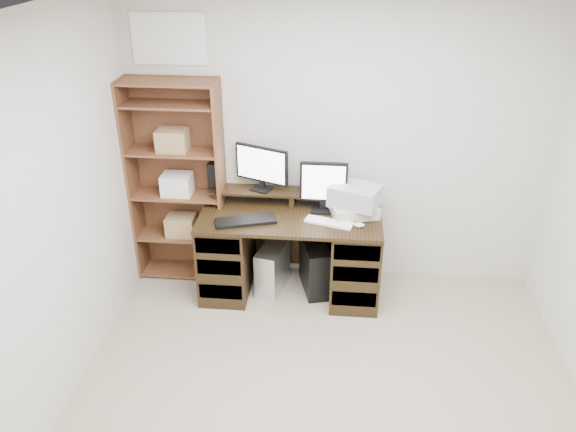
# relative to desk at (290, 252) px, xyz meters

# --- Properties ---
(room) EXTENTS (3.54, 4.04, 2.54)m
(room) POSITION_rel_desk_xyz_m (0.36, -1.64, 0.86)
(room) COLOR tan
(room) RESTS_ON ground
(desk) EXTENTS (1.50, 0.70, 0.75)m
(desk) POSITION_rel_desk_xyz_m (0.00, 0.00, 0.00)
(desk) COLOR black
(desk) RESTS_ON ground
(riser_shelf) EXTENTS (1.40, 0.22, 0.12)m
(riser_shelf) POSITION_rel_desk_xyz_m (-0.00, 0.21, 0.45)
(riser_shelf) COLOR black
(riser_shelf) RESTS_ON desk
(monitor_wide) EXTENTS (0.46, 0.21, 0.38)m
(monitor_wide) POSITION_rel_desk_xyz_m (-0.26, 0.22, 0.70)
(monitor_wide) COLOR black
(monitor_wide) RESTS_ON riser_shelf
(monitor_small) EXTENTS (0.39, 0.14, 0.43)m
(monitor_small) POSITION_rel_desk_xyz_m (0.26, 0.11, 0.59)
(monitor_small) COLOR black
(monitor_small) RESTS_ON desk
(speaker) EXTENTS (0.10, 0.10, 0.22)m
(speaker) POSITION_rel_desk_xyz_m (-0.68, 0.23, 0.59)
(speaker) COLOR black
(speaker) RESTS_ON riser_shelf
(keyboard_black) EXTENTS (0.51, 0.30, 0.03)m
(keyboard_black) POSITION_rel_desk_xyz_m (-0.35, -0.16, 0.37)
(keyboard_black) COLOR black
(keyboard_black) RESTS_ON desk
(keyboard_white) EXTENTS (0.40, 0.22, 0.02)m
(keyboard_white) POSITION_rel_desk_xyz_m (0.32, -0.12, 0.37)
(keyboard_white) COLOR white
(keyboard_white) RESTS_ON desk
(mouse) EXTENTS (0.10, 0.08, 0.03)m
(mouse) POSITION_rel_desk_xyz_m (0.56, -0.16, 0.38)
(mouse) COLOR silver
(mouse) RESTS_ON desk
(printer) EXTENTS (0.43, 0.37, 0.09)m
(printer) POSITION_rel_desk_xyz_m (0.52, 0.05, 0.41)
(printer) COLOR beige
(printer) RESTS_ON desk
(basket) EXTENTS (0.46, 0.40, 0.17)m
(basket) POSITION_rel_desk_xyz_m (0.52, 0.05, 0.54)
(basket) COLOR #A7ADB2
(basket) RESTS_ON printer
(tower_silver) EXTENTS (0.28, 0.45, 0.42)m
(tower_silver) POSITION_rel_desk_xyz_m (-0.16, 0.02, -0.18)
(tower_silver) COLOR silver
(tower_silver) RESTS_ON ground
(tower_black) EXTENTS (0.30, 0.48, 0.45)m
(tower_black) POSITION_rel_desk_xyz_m (0.21, 0.05, -0.16)
(tower_black) COLOR black
(tower_black) RESTS_ON ground
(bookshelf) EXTENTS (0.80, 0.30, 1.80)m
(bookshelf) POSITION_rel_desk_xyz_m (-0.99, 0.21, 0.53)
(bookshelf) COLOR brown
(bookshelf) RESTS_ON ground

